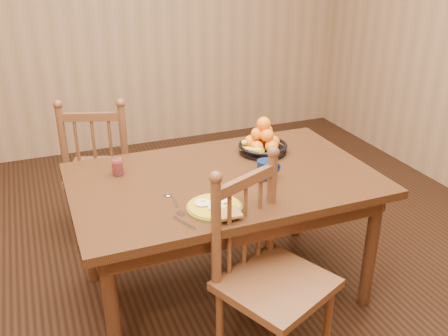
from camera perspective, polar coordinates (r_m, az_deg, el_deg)
name	(u,v)px	position (r m, az deg, el deg)	size (l,w,h in m)	color
room	(224,64)	(2.45, 0.00, 11.76)	(4.52, 5.02, 2.72)	black
dining_table	(224,191)	(2.69, 0.00, -2.61)	(1.60, 1.00, 0.75)	black
chair_far	(102,171)	(3.44, -13.78, -0.30)	(0.57, 0.55, 1.00)	#482915
chair_near	(269,277)	(2.35, 5.16, -12.26)	(0.59, 0.58, 1.01)	#482915
breakfast_plate	(215,207)	(2.33, -1.03, -4.44)	(0.26, 0.29, 0.04)	#59601E
fork	(183,219)	(2.26, -4.73, -5.87)	(0.07, 0.18, 0.00)	silver
spoon	(170,197)	(2.45, -6.18, -3.29)	(0.04, 0.16, 0.01)	silver
coffee_mug	(266,169)	(2.62, 4.83, -0.14)	(0.13, 0.09, 0.10)	#0B1A3C
juice_glass	(118,167)	(2.71, -12.05, 0.06)	(0.06, 0.06, 0.09)	silver
fruit_bowl	(263,142)	(2.94, 4.44, 2.95)	(0.29, 0.29, 0.22)	black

